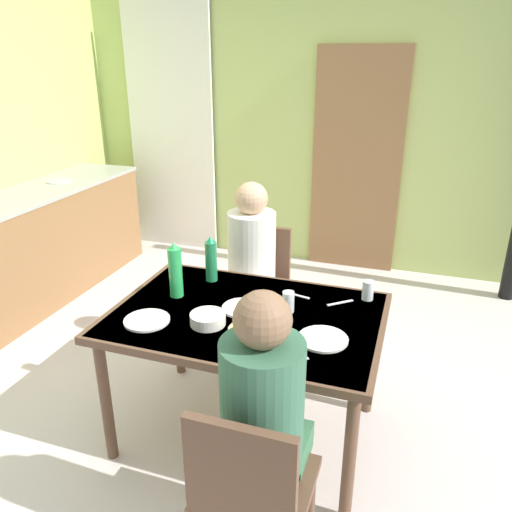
{
  "coord_description": "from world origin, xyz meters",
  "views": [
    {
      "loc": [
        1.04,
        -2.25,
        1.93
      ],
      "look_at": [
        0.29,
        -0.04,
        0.98
      ],
      "focal_mm": 35.25,
      "sensor_mm": 36.0,
      "label": 1
    }
  ],
  "objects_px": {
    "person_far_diner": "(251,252)",
    "water_bottle_green_far": "(211,260)",
    "water_bottle_green_near": "(175,271)",
    "person_near_diner": "(263,402)",
    "chair_far_diner": "(258,284)",
    "serving_bowl_center": "(208,319)",
    "kitchen_counter": "(43,242)",
    "dining_table": "(246,326)",
    "chair_near_diner": "(251,491)"
  },
  "relations": [
    {
      "from": "person_far_diner",
      "to": "water_bottle_green_far",
      "type": "relative_size",
      "value": 2.92
    },
    {
      "from": "water_bottle_green_near",
      "to": "person_near_diner",
      "type": "bearing_deg",
      "value": -45.91
    },
    {
      "from": "chair_far_diner",
      "to": "serving_bowl_center",
      "type": "height_order",
      "value": "chair_far_diner"
    },
    {
      "from": "serving_bowl_center",
      "to": "kitchen_counter",
      "type": "bearing_deg",
      "value": 148.72
    },
    {
      "from": "chair_far_diner",
      "to": "person_far_diner",
      "type": "distance_m",
      "value": 0.31
    },
    {
      "from": "kitchen_counter",
      "to": "dining_table",
      "type": "distance_m",
      "value": 2.48
    },
    {
      "from": "kitchen_counter",
      "to": "person_near_diner",
      "type": "distance_m",
      "value": 3.1
    },
    {
      "from": "water_bottle_green_far",
      "to": "person_near_diner",
      "type": "bearing_deg",
      "value": -57.64
    },
    {
      "from": "serving_bowl_center",
      "to": "chair_near_diner",
      "type": "bearing_deg",
      "value": -55.94
    },
    {
      "from": "person_near_diner",
      "to": "water_bottle_green_far",
      "type": "height_order",
      "value": "person_near_diner"
    },
    {
      "from": "dining_table",
      "to": "water_bottle_green_near",
      "type": "relative_size",
      "value": 4.4
    },
    {
      "from": "dining_table",
      "to": "water_bottle_green_near",
      "type": "distance_m",
      "value": 0.47
    },
    {
      "from": "kitchen_counter",
      "to": "dining_table",
      "type": "xyz_separation_m",
      "value": [
        2.21,
        -1.1,
        0.21
      ]
    },
    {
      "from": "chair_near_diner",
      "to": "person_near_diner",
      "type": "xyz_separation_m",
      "value": [
        -0.0,
        0.14,
        0.28
      ]
    },
    {
      "from": "dining_table",
      "to": "water_bottle_green_near",
      "type": "bearing_deg",
      "value": 170.72
    },
    {
      "from": "dining_table",
      "to": "water_bottle_green_far",
      "type": "bearing_deg",
      "value": 135.9
    },
    {
      "from": "kitchen_counter",
      "to": "dining_table",
      "type": "height_order",
      "value": "kitchen_counter"
    },
    {
      "from": "dining_table",
      "to": "serving_bowl_center",
      "type": "xyz_separation_m",
      "value": [
        -0.14,
        -0.16,
        0.1
      ]
    },
    {
      "from": "person_near_diner",
      "to": "serving_bowl_center",
      "type": "xyz_separation_m",
      "value": [
        -0.44,
        0.52,
        -0.02
      ]
    },
    {
      "from": "chair_near_diner",
      "to": "water_bottle_green_near",
      "type": "relative_size",
      "value": 2.87
    },
    {
      "from": "water_bottle_green_near",
      "to": "water_bottle_green_far",
      "type": "relative_size",
      "value": 1.15
    },
    {
      "from": "water_bottle_green_near",
      "to": "kitchen_counter",
      "type": "bearing_deg",
      "value": 150.03
    },
    {
      "from": "person_far_diner",
      "to": "water_bottle_green_far",
      "type": "xyz_separation_m",
      "value": [
        -0.11,
        -0.37,
        0.07
      ]
    },
    {
      "from": "dining_table",
      "to": "serving_bowl_center",
      "type": "distance_m",
      "value": 0.23
    },
    {
      "from": "chair_far_diner",
      "to": "person_near_diner",
      "type": "relative_size",
      "value": 1.13
    },
    {
      "from": "kitchen_counter",
      "to": "serving_bowl_center",
      "type": "relative_size",
      "value": 12.33
    },
    {
      "from": "chair_far_diner",
      "to": "person_far_diner",
      "type": "relative_size",
      "value": 1.13
    },
    {
      "from": "dining_table",
      "to": "person_near_diner",
      "type": "relative_size",
      "value": 1.73
    },
    {
      "from": "kitchen_counter",
      "to": "water_bottle_green_near",
      "type": "height_order",
      "value": "water_bottle_green_near"
    },
    {
      "from": "chair_near_diner",
      "to": "person_far_diner",
      "type": "bearing_deg",
      "value": 109.14
    },
    {
      "from": "person_far_diner",
      "to": "water_bottle_green_far",
      "type": "height_order",
      "value": "person_far_diner"
    },
    {
      "from": "chair_near_diner",
      "to": "water_bottle_green_far",
      "type": "xyz_separation_m",
      "value": [
        -0.62,
        1.12,
        0.36
      ]
    },
    {
      "from": "kitchen_counter",
      "to": "person_near_diner",
      "type": "relative_size",
      "value": 2.72
    },
    {
      "from": "water_bottle_green_near",
      "to": "water_bottle_green_far",
      "type": "distance_m",
      "value": 0.26
    },
    {
      "from": "kitchen_counter",
      "to": "serving_bowl_center",
      "type": "xyz_separation_m",
      "value": [
        2.07,
        -1.26,
        0.31
      ]
    },
    {
      "from": "chair_near_diner",
      "to": "serving_bowl_center",
      "type": "distance_m",
      "value": 0.84
    },
    {
      "from": "chair_far_diner",
      "to": "person_far_diner",
      "type": "height_order",
      "value": "person_far_diner"
    },
    {
      "from": "kitchen_counter",
      "to": "chair_near_diner",
      "type": "height_order",
      "value": "kitchen_counter"
    },
    {
      "from": "kitchen_counter",
      "to": "person_near_diner",
      "type": "bearing_deg",
      "value": -35.27
    },
    {
      "from": "dining_table",
      "to": "person_near_diner",
      "type": "xyz_separation_m",
      "value": [
        0.31,
        -0.68,
        0.12
      ]
    },
    {
      "from": "water_bottle_green_far",
      "to": "chair_far_diner",
      "type": "bearing_deg",
      "value": 78.01
    },
    {
      "from": "chair_far_diner",
      "to": "serving_bowl_center",
      "type": "xyz_separation_m",
      "value": [
        0.07,
        -0.97,
        0.26
      ]
    },
    {
      "from": "chair_near_diner",
      "to": "person_far_diner",
      "type": "xyz_separation_m",
      "value": [
        -0.52,
        1.49,
        0.28
      ]
    },
    {
      "from": "kitchen_counter",
      "to": "dining_table",
      "type": "relative_size",
      "value": 1.57
    },
    {
      "from": "dining_table",
      "to": "chair_near_diner",
      "type": "xyz_separation_m",
      "value": [
        0.31,
        -0.81,
        -0.16
      ]
    },
    {
      "from": "chair_near_diner",
      "to": "person_far_diner",
      "type": "distance_m",
      "value": 1.6
    },
    {
      "from": "chair_far_diner",
      "to": "dining_table",
      "type": "bearing_deg",
      "value": 104.57
    },
    {
      "from": "person_far_diner",
      "to": "water_bottle_green_near",
      "type": "height_order",
      "value": "person_far_diner"
    },
    {
      "from": "serving_bowl_center",
      "to": "person_near_diner",
      "type": "bearing_deg",
      "value": -49.53
    },
    {
      "from": "chair_far_diner",
      "to": "person_far_diner",
      "type": "bearing_deg",
      "value": 90.0
    }
  ]
}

